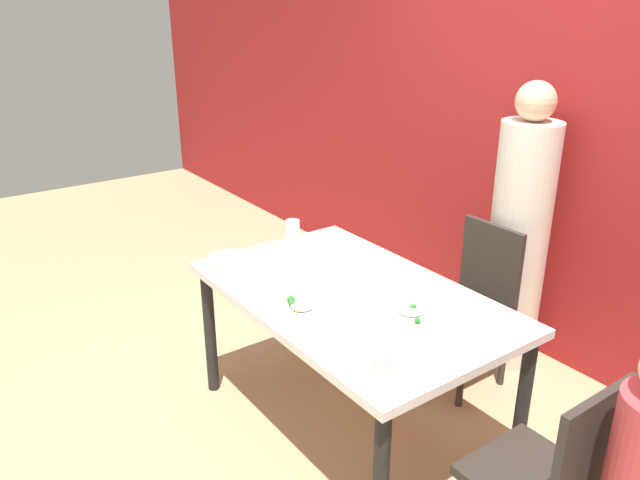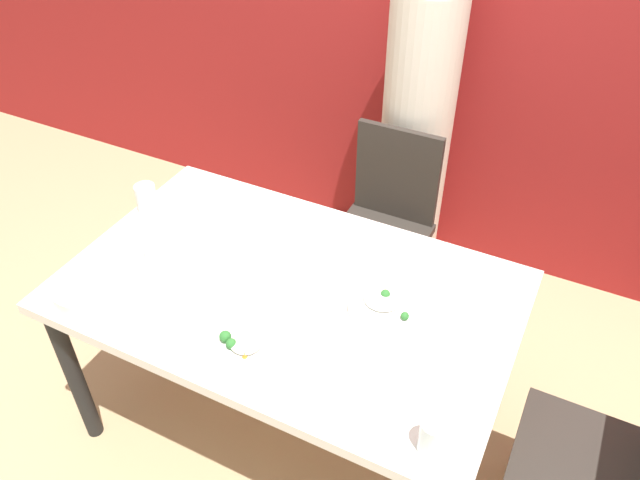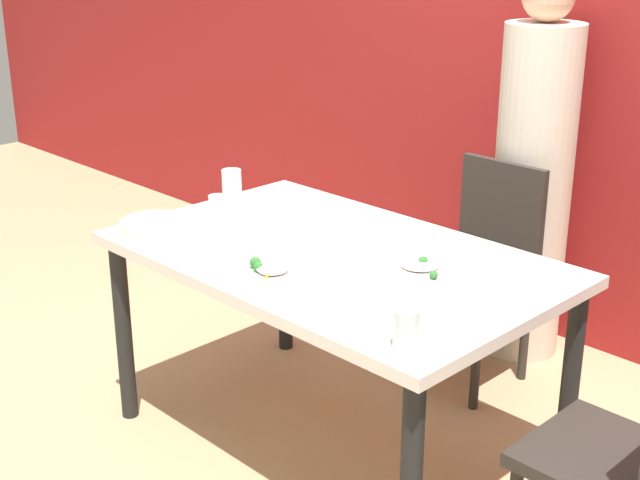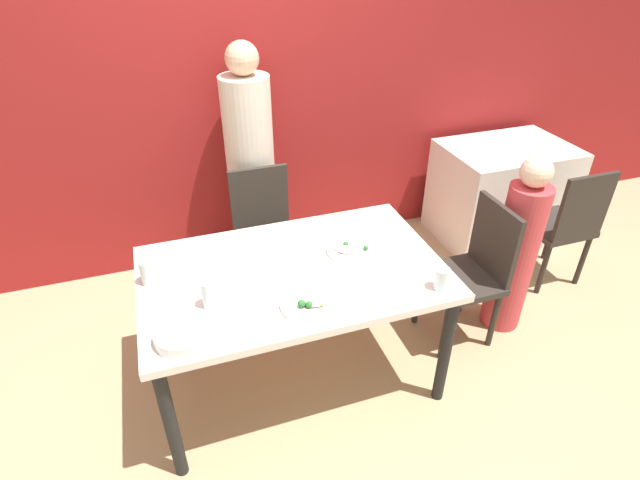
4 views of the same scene
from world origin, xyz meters
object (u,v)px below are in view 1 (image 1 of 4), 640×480
at_px(chair_adult_spot, 473,300).
at_px(bowl_curry, 231,263).
at_px(plate_rice_adult, 299,307).
at_px(person_adult, 518,240).
at_px(glass_water_tall, 293,231).
at_px(chair_child_spot, 551,478).

distance_m(chair_adult_spot, bowl_curry, 1.30).
xyz_separation_m(chair_adult_spot, plate_rice_adult, (-0.04, -1.08, 0.28)).
distance_m(bowl_curry, plate_rice_adult, 0.56).
height_order(person_adult, glass_water_tall, person_adult).
height_order(chair_child_spot, person_adult, person_adult).
bearing_deg(glass_water_tall, plate_rice_adult, -31.36).
bearing_deg(chair_child_spot, bowl_curry, -78.63).
relative_size(bowl_curry, plate_rice_adult, 0.91).
bearing_deg(plate_rice_adult, person_adult, 88.28).
bearing_deg(person_adult, chair_adult_spot, -90.00).
xyz_separation_m(person_adult, glass_water_tall, (-0.71, -1.01, 0.06)).
height_order(chair_adult_spot, chair_child_spot, same).
distance_m(person_adult, glass_water_tall, 1.23).
distance_m(chair_child_spot, bowl_curry, 1.70).
distance_m(chair_child_spot, glass_water_tall, 1.78).
bearing_deg(bowl_curry, glass_water_tall, 103.82).
distance_m(chair_adult_spot, plate_rice_adult, 1.12).
distance_m(plate_rice_adult, glass_water_tall, 0.78).
distance_m(chair_child_spot, plate_rice_adult, 1.16).
height_order(bowl_curry, glass_water_tall, glass_water_tall).
distance_m(person_adult, plate_rice_adult, 1.41).
xyz_separation_m(person_adult, bowl_curry, (-0.60, -1.45, 0.02)).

